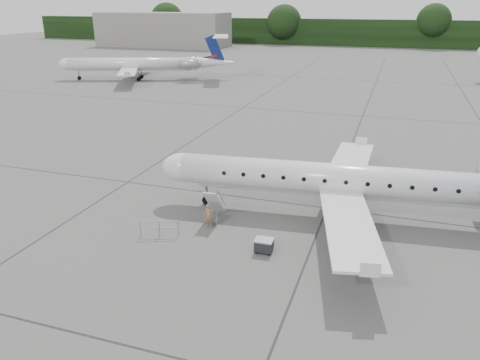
% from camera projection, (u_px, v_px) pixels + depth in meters
% --- Properties ---
extents(ground, '(320.00, 320.00, 0.00)m').
position_uv_depth(ground, '(374.00, 241.00, 27.15)').
color(ground, '#555553').
rests_on(ground, ground).
extents(treeline, '(260.00, 4.00, 8.00)m').
position_uv_depth(treeline, '(402.00, 34.00, 140.91)').
color(treeline, black).
rests_on(treeline, ground).
extents(terminal_building, '(40.00, 14.00, 10.00)m').
position_uv_depth(terminal_building, '(163.00, 30.00, 143.58)').
color(terminal_building, gray).
rests_on(terminal_building, ground).
extents(main_regional_jet, '(29.46, 22.57, 7.07)m').
position_uv_depth(main_regional_jet, '(350.00, 165.00, 28.89)').
color(main_regional_jet, silver).
rests_on(main_regional_jet, ground).
extents(airstair, '(1.06, 2.22, 2.22)m').
position_uv_depth(airstair, '(214.00, 203.00, 29.50)').
color(airstair, silver).
rests_on(airstair, ground).
extents(passenger, '(0.66, 0.54, 1.55)m').
position_uv_depth(passenger, '(209.00, 216.00, 28.51)').
color(passenger, '#8E654D').
rests_on(passenger, ground).
extents(safety_railing, '(2.06, 0.91, 1.00)m').
position_uv_depth(safety_railing, '(159.00, 229.00, 27.43)').
color(safety_railing, gray).
rests_on(safety_railing, ground).
extents(baggage_cart, '(0.98, 0.80, 0.83)m').
position_uv_depth(baggage_cart, '(264.00, 245.00, 25.78)').
color(baggage_cart, black).
rests_on(baggage_cart, ground).
extents(bg_regional_left, '(34.44, 29.58, 7.62)m').
position_uv_depth(bg_regional_left, '(133.00, 58.00, 82.06)').
color(bg_regional_left, silver).
rests_on(bg_regional_left, ground).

